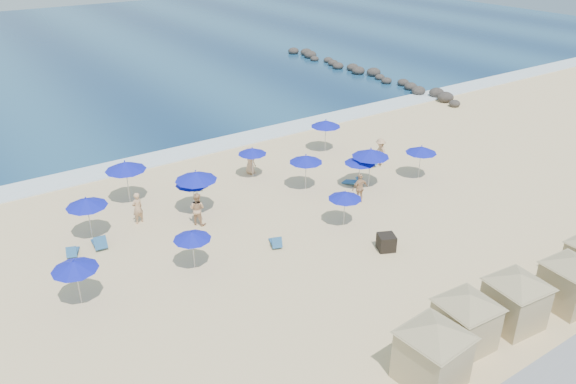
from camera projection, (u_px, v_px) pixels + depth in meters
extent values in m
plane|color=beige|center=(331.00, 241.00, 29.24)|extent=(160.00, 160.00, 0.00)
cube|color=navy|center=(58.00, 52.00, 70.03)|extent=(160.00, 80.00, 0.06)
cube|color=white|center=(199.00, 149.00, 40.72)|extent=(160.00, 2.50, 0.08)
ellipsoid|color=#292422|center=(455.00, 104.00, 49.83)|extent=(1.00, 1.00, 0.65)
ellipsoid|color=#292422|center=(445.00, 97.00, 51.12)|extent=(1.48, 1.48, 0.96)
ellipsoid|color=#292422|center=(437.00, 93.00, 52.49)|extent=(1.40, 1.40, 0.91)
ellipsoid|color=#292422|center=(418.00, 91.00, 53.19)|extent=(1.32, 1.32, 0.86)
ellipsoid|color=#292422|center=(411.00, 87.00, 54.55)|extent=(1.24, 1.24, 0.81)
ellipsoid|color=#292422|center=(403.00, 83.00, 55.92)|extent=(1.16, 1.16, 0.75)
ellipsoid|color=#292422|center=(386.00, 81.00, 56.61)|extent=(1.08, 1.08, 0.70)
ellipsoid|color=#292422|center=(380.00, 77.00, 57.98)|extent=(1.00, 1.00, 0.65)
ellipsoid|color=#292422|center=(374.00, 72.00, 59.28)|extent=(1.48, 1.48, 0.96)
ellipsoid|color=#292422|center=(358.00, 71.00, 59.97)|extent=(1.40, 1.40, 0.91)
ellipsoid|color=#292422|center=(353.00, 68.00, 61.34)|extent=(1.32, 1.32, 0.86)
ellipsoid|color=#292422|center=(338.00, 66.00, 62.04)|extent=(1.24, 1.24, 0.81)
ellipsoid|color=#292422|center=(333.00, 63.00, 63.40)|extent=(1.16, 1.16, 0.75)
ellipsoid|color=#292422|center=(328.00, 60.00, 64.77)|extent=(1.08, 1.08, 0.70)
ellipsoid|color=#292422|center=(315.00, 59.00, 65.47)|extent=(1.00, 1.00, 0.65)
ellipsoid|color=#292422|center=(310.00, 55.00, 66.76)|extent=(1.48, 1.48, 0.96)
ellipsoid|color=#292422|center=(306.00, 52.00, 68.13)|extent=(1.40, 1.40, 0.91)
ellipsoid|color=#292422|center=(294.00, 51.00, 68.83)|extent=(1.32, 1.32, 0.86)
cube|color=black|center=(386.00, 242.00, 28.33)|extent=(1.10, 1.10, 0.83)
cube|color=tan|center=(432.00, 358.00, 20.05)|extent=(2.21, 2.21, 2.05)
cube|color=tan|center=(435.00, 335.00, 19.60)|extent=(2.33, 2.33, 0.08)
pyramid|color=tan|center=(437.00, 324.00, 19.37)|extent=(4.49, 4.49, 0.51)
cube|color=tan|center=(465.00, 325.00, 21.76)|extent=(2.06, 2.06, 1.94)
cube|color=tan|center=(468.00, 305.00, 21.33)|extent=(2.16, 2.16, 0.08)
pyramid|color=tan|center=(470.00, 294.00, 21.11)|extent=(4.25, 4.25, 0.49)
cube|color=tan|center=(514.00, 304.00, 22.89)|extent=(2.15, 2.15, 1.98)
cube|color=tan|center=(519.00, 284.00, 22.45)|extent=(2.26, 2.26, 0.08)
pyramid|color=tan|center=(521.00, 274.00, 22.23)|extent=(4.32, 4.32, 0.49)
cube|color=tan|center=(569.00, 286.00, 24.05)|extent=(2.08, 2.08, 1.96)
cube|color=tan|center=(574.00, 267.00, 23.61)|extent=(2.18, 2.18, 0.08)
cylinder|color=#A5A8AD|center=(90.00, 222.00, 29.14)|extent=(0.05, 0.05, 1.92)
cone|color=#1018AF|center=(86.00, 202.00, 28.64)|extent=(2.12, 2.12, 0.45)
sphere|color=#1018AF|center=(85.00, 197.00, 28.52)|extent=(0.08, 0.08, 0.08)
cylinder|color=#A5A8AD|center=(78.00, 286.00, 24.16)|extent=(0.05, 0.05, 1.80)
cone|color=#1018AF|center=(74.00, 265.00, 23.69)|extent=(1.99, 1.99, 0.43)
sphere|color=#1018AF|center=(73.00, 260.00, 23.57)|extent=(0.08, 0.08, 0.08)
cylinder|color=#A5A8AD|center=(128.00, 186.00, 32.77)|extent=(0.06, 0.06, 2.14)
cone|color=#1018AF|center=(125.00, 166.00, 32.21)|extent=(2.36, 2.36, 0.51)
sphere|color=#1018AF|center=(125.00, 161.00, 32.08)|extent=(0.09, 0.09, 0.09)
cylinder|color=#A5A8AD|center=(194.00, 253.00, 26.68)|extent=(0.04, 0.04, 1.64)
cone|color=#1018AF|center=(192.00, 235.00, 26.25)|extent=(1.82, 1.82, 0.39)
sphere|color=#1018AF|center=(192.00, 231.00, 26.14)|extent=(0.07, 0.07, 0.07)
cylinder|color=#A5A8AD|center=(197.00, 196.00, 31.56)|extent=(0.06, 0.06, 2.13)
cone|color=#1018AF|center=(196.00, 176.00, 31.00)|extent=(2.35, 2.35, 0.50)
sphere|color=#1018AF|center=(195.00, 171.00, 30.87)|extent=(0.09, 0.09, 0.09)
cylinder|color=#A5A8AD|center=(194.00, 198.00, 31.83)|extent=(0.05, 0.05, 1.75)
cone|color=#1018AF|center=(192.00, 181.00, 31.37)|extent=(1.93, 1.93, 0.41)
sphere|color=#1018AF|center=(192.00, 177.00, 31.26)|extent=(0.07, 0.07, 0.07)
cylinder|color=#A5A8AD|center=(344.00, 211.00, 30.43)|extent=(0.04, 0.04, 1.65)
cone|color=#1018AF|center=(345.00, 195.00, 30.00)|extent=(1.82, 1.82, 0.39)
sphere|color=#1018AF|center=(345.00, 191.00, 29.90)|extent=(0.07, 0.07, 0.07)
cylinder|color=#A5A8AD|center=(306.00, 175.00, 34.47)|extent=(0.05, 0.05, 1.85)
cone|color=#1018AF|center=(306.00, 159.00, 33.99)|extent=(2.04, 2.04, 0.44)
sphere|color=#1018AF|center=(306.00, 155.00, 33.87)|extent=(0.08, 0.08, 0.08)
cylinder|color=#A5A8AD|center=(359.00, 175.00, 34.57)|extent=(0.05, 0.05, 1.73)
cone|color=#1018AF|center=(360.00, 160.00, 34.12)|extent=(1.91, 1.91, 0.41)
sphere|color=#1018AF|center=(360.00, 156.00, 34.01)|extent=(0.07, 0.07, 0.07)
cylinder|color=#A5A8AD|center=(325.00, 138.00, 40.09)|extent=(0.05, 0.05, 1.91)
cone|color=#1018AF|center=(326.00, 123.00, 39.59)|extent=(2.12, 2.12, 0.45)
sphere|color=#1018AF|center=(326.00, 120.00, 39.47)|extent=(0.08, 0.08, 0.08)
cylinder|color=#A5A8AD|center=(369.00, 171.00, 34.68)|extent=(0.06, 0.06, 2.09)
cone|color=#1018AF|center=(371.00, 153.00, 34.13)|extent=(2.31, 2.31, 0.50)
sphere|color=#1018AF|center=(371.00, 148.00, 33.99)|extent=(0.09, 0.09, 0.09)
cylinder|color=#A5A8AD|center=(420.00, 165.00, 35.95)|extent=(0.05, 0.05, 1.79)
cone|color=#1018AF|center=(421.00, 150.00, 35.48)|extent=(1.98, 1.98, 0.42)
sphere|color=#1018AF|center=(422.00, 146.00, 35.37)|extent=(0.08, 0.08, 0.08)
cylinder|color=#A5A8AD|center=(253.00, 165.00, 36.09)|extent=(0.04, 0.04, 1.66)
cone|color=#1018AF|center=(252.00, 151.00, 35.65)|extent=(1.84, 1.84, 0.39)
sphere|color=#1018AF|center=(252.00, 147.00, 35.54)|extent=(0.07, 0.07, 0.07)
cube|color=#26598D|center=(73.00, 251.00, 28.11)|extent=(0.85, 1.18, 0.30)
cube|color=#26598D|center=(71.00, 252.00, 27.62)|extent=(0.58, 0.45, 0.52)
cube|color=#26598D|center=(99.00, 242.00, 28.80)|extent=(0.75, 1.38, 0.36)
cube|color=#26598D|center=(101.00, 243.00, 28.25)|extent=(0.65, 0.42, 0.64)
cube|color=#26598D|center=(195.00, 185.00, 34.95)|extent=(0.82, 1.36, 0.35)
cube|color=#26598D|center=(197.00, 185.00, 34.39)|extent=(0.65, 0.45, 0.62)
cube|color=#26598D|center=(275.00, 242.00, 28.90)|extent=(0.88, 1.22, 0.30)
cube|color=#26598D|center=(277.00, 243.00, 28.40)|extent=(0.59, 0.47, 0.54)
cube|color=#26598D|center=(352.00, 182.00, 35.36)|extent=(0.98, 1.38, 0.34)
cube|color=#26598D|center=(360.00, 180.00, 34.97)|extent=(0.67, 0.52, 0.61)
cube|color=#26598D|center=(368.00, 162.00, 38.25)|extent=(0.85, 1.38, 0.35)
cube|color=#26598D|center=(373.00, 161.00, 37.69)|extent=(0.66, 0.47, 0.62)
imported|color=tan|center=(137.00, 208.00, 30.63)|extent=(0.76, 0.62, 1.81)
imported|color=tan|center=(197.00, 209.00, 30.48)|extent=(1.10, 1.15, 1.86)
imported|color=tan|center=(360.00, 188.00, 32.85)|extent=(1.10, 0.53, 1.82)
imported|color=tan|center=(380.00, 152.00, 37.84)|extent=(0.96, 1.34, 1.88)
imported|color=tan|center=(250.00, 160.00, 36.59)|extent=(0.62, 0.92, 1.81)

